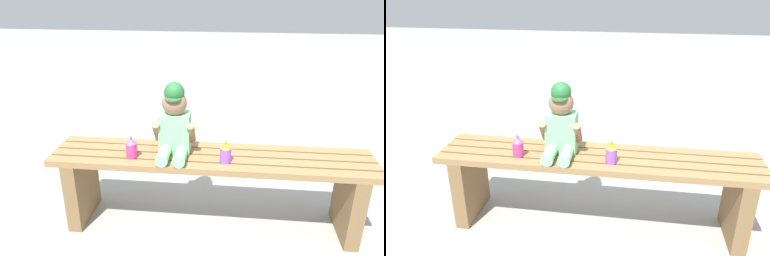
# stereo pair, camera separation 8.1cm
# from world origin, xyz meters

# --- Properties ---
(ground_plane) EXTENTS (16.00, 16.00, 0.00)m
(ground_plane) POSITION_xyz_m (0.00, 0.00, 0.00)
(ground_plane) COLOR #999993
(park_bench) EXTENTS (1.80, 0.34, 0.46)m
(park_bench) POSITION_xyz_m (0.00, 0.00, 0.32)
(park_bench) COLOR olive
(park_bench) RESTS_ON ground_plane
(child_figure) EXTENTS (0.23, 0.27, 0.40)m
(child_figure) POSITION_xyz_m (-0.21, 0.01, 0.64)
(child_figure) COLOR #7FCC8C
(child_figure) RESTS_ON park_bench
(sippy_cup_left) EXTENTS (0.06, 0.06, 0.12)m
(sippy_cup_left) POSITION_xyz_m (-0.43, -0.07, 0.52)
(sippy_cup_left) COLOR #E5337F
(sippy_cup_left) RESTS_ON park_bench
(sippy_cup_right) EXTENTS (0.06, 0.06, 0.12)m
(sippy_cup_right) POSITION_xyz_m (0.08, -0.07, 0.52)
(sippy_cup_right) COLOR #8C4CCC
(sippy_cup_right) RESTS_ON park_bench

